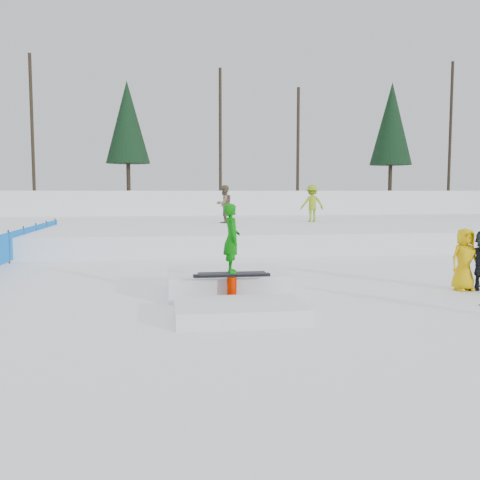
{
  "coord_description": "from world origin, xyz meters",
  "views": [
    {
      "loc": [
        -1.45,
        -11.69,
        2.36
      ],
      "look_at": [
        0.5,
        2.0,
        1.1
      ],
      "focal_mm": 40.0,
      "sensor_mm": 36.0,
      "label": 1
    }
  ],
  "objects": [
    {
      "name": "safety_fence",
      "position": [
        -6.5,
        6.6,
        0.55
      ],
      "size": [
        0.05,
        16.0,
        1.1
      ],
      "color": "blue",
      "rests_on": "ground"
    },
    {
      "name": "walker_ygreen",
      "position": [
        6.08,
        14.96,
        1.74
      ],
      "size": [
        1.23,
        0.72,
        1.89
      ],
      "primitive_type": "imported",
      "rotation": [
        0.0,
        0.0,
        3.16
      ],
      "color": "#80A013",
      "rests_on": "snow_midrise"
    },
    {
      "name": "ground",
      "position": [
        0.0,
        0.0,
        0.0
      ],
      "size": [
        120.0,
        120.0,
        0.0
      ],
      "primitive_type": "plane",
      "color": "white"
    },
    {
      "name": "snow_berm",
      "position": [
        0.0,
        30.0,
        1.2
      ],
      "size": [
        60.0,
        14.0,
        2.4
      ],
      "primitive_type": "cube",
      "color": "white",
      "rests_on": "ground"
    },
    {
      "name": "jib_rail_feature",
      "position": [
        -0.08,
        -0.27,
        0.3
      ],
      "size": [
        2.6,
        4.4,
        2.11
      ],
      "color": "white",
      "rests_on": "ground"
    },
    {
      "name": "treeline",
      "position": [
        6.18,
        28.28,
        7.45
      ],
      "size": [
        40.24,
        4.22,
        10.5
      ],
      "color": "black",
      "rests_on": "snow_berm"
    },
    {
      "name": "snow_midrise",
      "position": [
        0.0,
        16.0,
        0.4
      ],
      "size": [
        50.0,
        18.0,
        0.8
      ],
      "primitive_type": "cube",
      "color": "white",
      "rests_on": "ground"
    },
    {
      "name": "walker_olive",
      "position": [
        1.49,
        14.4,
        1.73
      ],
      "size": [
        1.15,
        1.1,
        1.86
      ],
      "primitive_type": "imported",
      "rotation": [
        0.0,
        0.0,
        3.75
      ],
      "color": "brown",
      "rests_on": "snow_midrise"
    },
    {
      "name": "spectator_yellow",
      "position": [
        5.63,
        0.05,
        0.75
      ],
      "size": [
        0.78,
        0.56,
        1.49
      ],
      "primitive_type": "imported",
      "rotation": [
        0.0,
        0.0,
        0.13
      ],
      "color": "#D2A702",
      "rests_on": "ground"
    }
  ]
}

